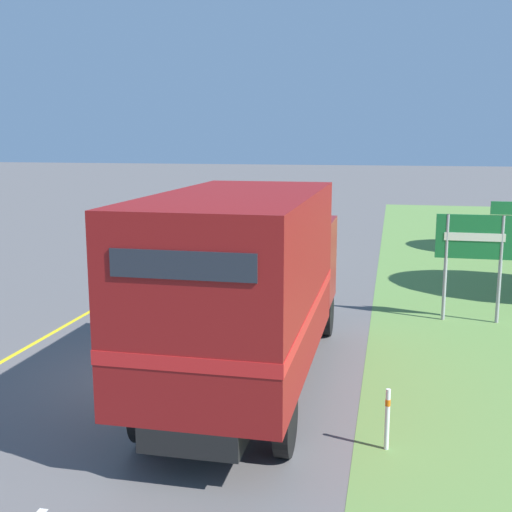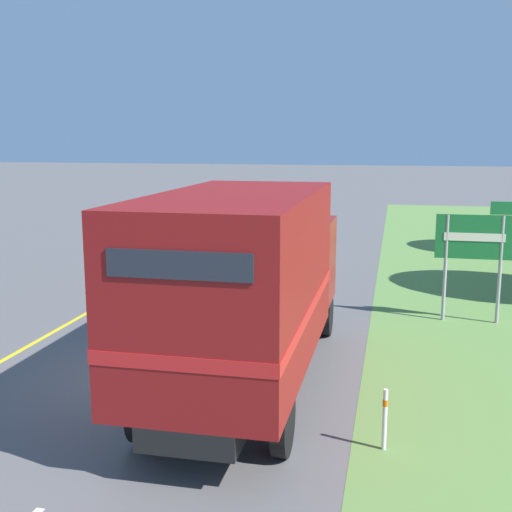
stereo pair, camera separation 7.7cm
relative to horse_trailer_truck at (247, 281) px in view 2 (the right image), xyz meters
The scene contains 11 objects.
ground_plane 2.65m from the horse_trailer_truck, 169.36° to the left, with size 200.00×200.00×0.00m, color #5B5959.
edge_line_yellow 10.96m from the horse_trailer_truck, 119.79° to the left, with size 0.12×50.68×0.01m, color yellow.
centre_dash_near 2.78m from the horse_trailer_truck, 150.92° to the left, with size 0.12×2.60×0.01m, color white.
centre_dash_mid_a 7.96m from the horse_trailer_truck, 102.39° to the left, with size 0.12×2.60×0.01m, color white.
centre_dash_mid_b 14.36m from the horse_trailer_truck, 96.67° to the left, with size 0.12×2.60×0.01m, color white.
centre_dash_far 20.88m from the horse_trailer_truck, 94.56° to the left, with size 0.12×2.60×0.01m, color white.
centre_dash_farthest 27.44m from the horse_trailer_truck, 93.46° to the left, with size 0.12×2.60×0.01m, color white.
horse_trailer_truck is the anchor object (origin of this frame).
lead_car_white 14.09m from the horse_trailer_truck, 105.21° to the left, with size 1.80×4.20×1.87m.
highway_sign 7.15m from the horse_trailer_truck, 50.48° to the left, with size 1.87×0.09×3.06m.
delineator_post 3.51m from the horse_trailer_truck, 36.59° to the right, with size 0.08×0.08×0.95m.
Camera 2 is at (4.21, -11.29, 4.59)m, focal length 45.00 mm.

